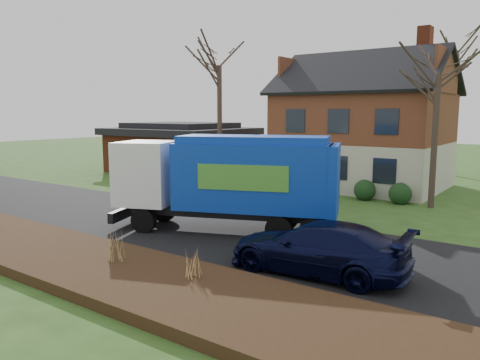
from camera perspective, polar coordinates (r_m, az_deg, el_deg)
The scene contains 13 objects.
ground at distance 18.69m, azimuth -7.21°, elevation -5.62°, with size 120.00×120.00×0.00m, color #2C4918.
road at distance 18.68m, azimuth -7.21°, elevation -5.59°, with size 80.00×7.00×0.02m, color black.
mulch_verge at distance 15.34m, azimuth -20.94°, elevation -8.61°, with size 80.00×3.50×0.30m, color black.
main_house at distance 29.28m, azimuth 13.91°, elevation 7.15°, with size 12.95×8.95×9.26m.
ranch_house at distance 35.94m, azimuth -7.22°, elevation 3.94°, with size 9.80×8.20×3.70m.
garbage_truck at distance 17.33m, azimuth -1.23°, elevation 0.37°, with size 8.68×5.15×3.62m.
silver_sedan at distance 23.49m, azimuth -4.74°, elevation -0.91°, with size 1.56×4.47×1.47m, color #95989C.
navy_wagon at distance 13.28m, azimuth 9.44°, elevation -8.14°, with size 2.06×5.06×1.47m, color black.
tree_front_west at distance 30.02m, azimuth -2.56°, elevation 15.83°, with size 3.44×3.44×10.23m.
tree_front_east at distance 23.66m, azimuth 23.18°, elevation 14.24°, with size 3.19×3.19×8.85m.
tree_back at distance 37.14m, azimuth 24.93°, elevation 15.89°, with size 3.75×3.75×11.86m.
grass_clump_mid at distance 13.75m, azimuth -14.77°, elevation -7.57°, with size 0.34×0.28×0.95m.
grass_clump_east at distance 12.03m, azimuth -5.61°, elevation -10.06°, with size 0.31×0.25×0.77m.
Camera 1 is at (12.39, -13.27, 4.45)m, focal length 35.00 mm.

